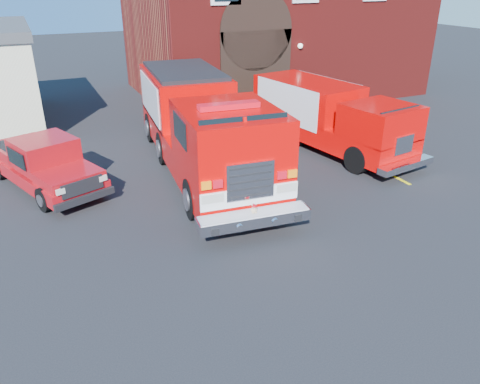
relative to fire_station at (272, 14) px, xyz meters
name	(u,v)px	position (x,y,z in m)	size (l,w,h in m)	color
ground	(223,217)	(-8.99, -13.98, -4.25)	(100.00, 100.00, 0.00)	black
parking_stripe_near	(380,169)	(-2.49, -12.98, -4.25)	(0.12, 3.00, 0.01)	yellow
parking_stripe_mid	(331,144)	(-2.49, -9.98, -4.25)	(0.12, 3.00, 0.01)	yellow
parking_stripe_far	(294,124)	(-2.49, -6.98, -4.25)	(0.12, 3.00, 0.01)	yellow
fire_station	(272,14)	(0.00, 0.00, 0.00)	(15.20, 10.20, 8.45)	maroon
fire_engine	(202,125)	(-8.23, -10.38, -2.63)	(3.80, 10.41, 3.14)	black
pickup_truck	(44,163)	(-13.37, -9.61, -3.45)	(3.55, 5.48, 1.69)	black
secondary_truck	(328,115)	(-2.92, -10.21, -2.92)	(3.47, 7.79, 2.44)	black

